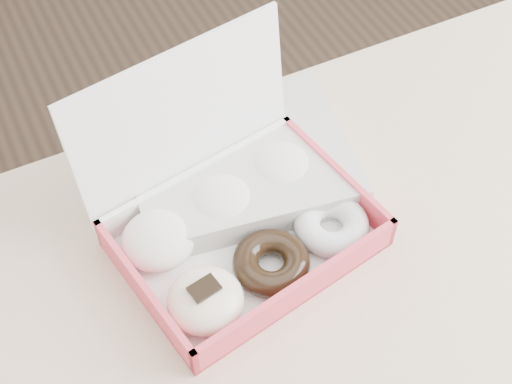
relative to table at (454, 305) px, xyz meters
name	(u,v)px	position (x,y,z in m)	size (l,w,h in m)	color
table	(454,305)	(0.00, 0.00, 0.00)	(1.20, 0.80, 0.75)	tan
donut_box	(235,220)	(-0.23, 0.17, 0.11)	(0.33, 0.30, 0.21)	white
newspapers	(239,163)	(-0.18, 0.26, 0.10)	(0.28, 0.22, 0.04)	beige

